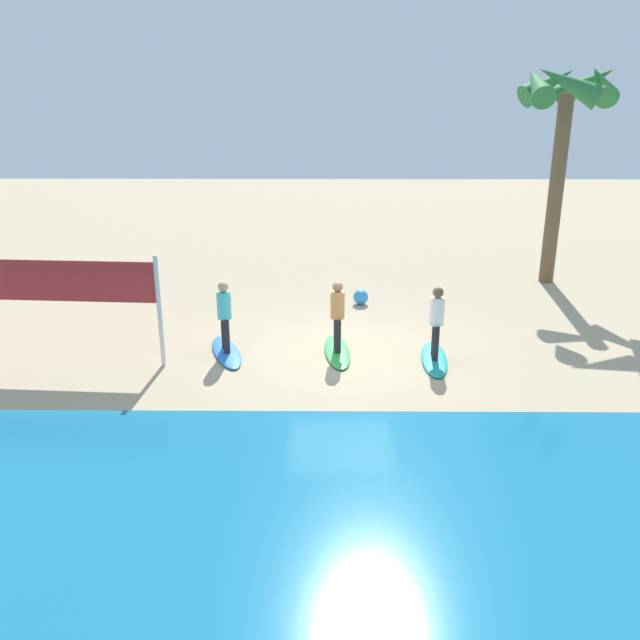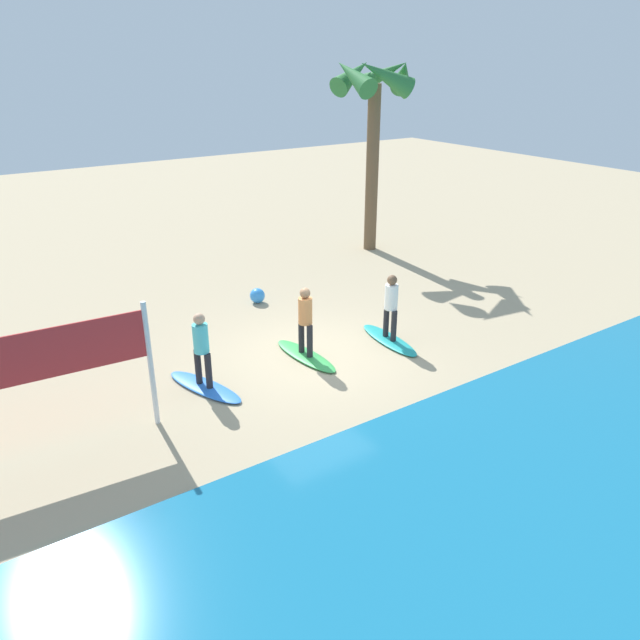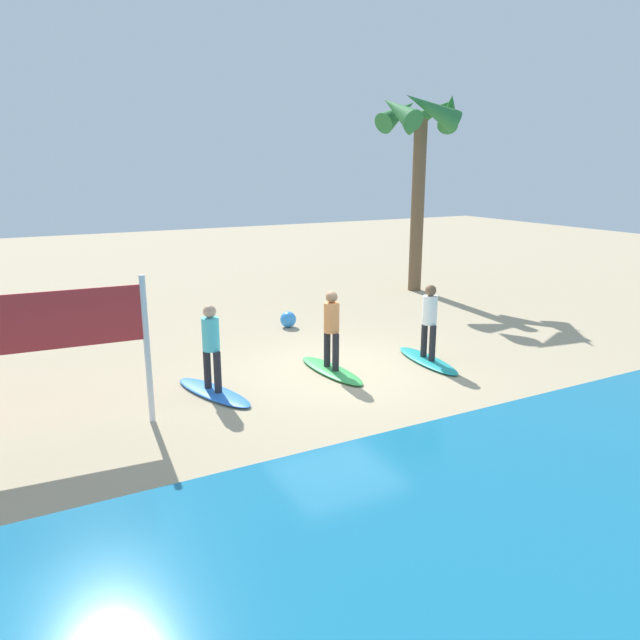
{
  "view_description": "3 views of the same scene",
  "coord_description": "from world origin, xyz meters",
  "px_view_note": "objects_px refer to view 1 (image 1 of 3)",
  "views": [
    {
      "loc": [
        0.37,
        14.41,
        5.9
      ],
      "look_at": [
        0.49,
        1.05,
        1.2
      ],
      "focal_mm": 37.86,
      "sensor_mm": 36.0,
      "label": 1
    },
    {
      "loc": [
        6.91,
        10.72,
        6.48
      ],
      "look_at": [
        -0.1,
        0.29,
        1.02
      ],
      "focal_mm": 34.24,
      "sensor_mm": 36.0,
      "label": 2
    },
    {
      "loc": [
        5.78,
        10.18,
        4.16
      ],
      "look_at": [
        0.47,
        0.17,
        1.22
      ],
      "focal_mm": 33.24,
      "sensor_mm": 36.0,
      "label": 3
    }
  ],
  "objects_px": {
    "beach_ball": "(361,297)",
    "surfboard_teal": "(434,359)",
    "surfer_teal": "(437,317)",
    "surfboard_green": "(337,352)",
    "surfer_blue": "(224,311)",
    "surfer_green": "(337,311)",
    "surfboard_blue": "(226,352)",
    "palm_tree": "(566,106)"
  },
  "relations": [
    {
      "from": "surfboard_teal",
      "to": "beach_ball",
      "type": "xyz_separation_m",
      "value": [
        1.46,
        -4.09,
        0.17
      ]
    },
    {
      "from": "surfer_teal",
      "to": "beach_ball",
      "type": "bearing_deg",
      "value": -70.39
    },
    {
      "from": "surfer_green",
      "to": "surfboard_blue",
      "type": "distance_m",
      "value": 2.74
    },
    {
      "from": "beach_ball",
      "to": "surfboard_teal",
      "type": "bearing_deg",
      "value": 109.61
    },
    {
      "from": "surfer_green",
      "to": "surfer_blue",
      "type": "height_order",
      "value": "same"
    },
    {
      "from": "surfboard_green",
      "to": "beach_ball",
      "type": "relative_size",
      "value": 4.92
    },
    {
      "from": "surfboard_blue",
      "to": "palm_tree",
      "type": "height_order",
      "value": "palm_tree"
    },
    {
      "from": "surfer_blue",
      "to": "beach_ball",
      "type": "distance_m",
      "value": 5.02
    },
    {
      "from": "surfer_green",
      "to": "palm_tree",
      "type": "xyz_separation_m",
      "value": [
        -6.68,
        -6.09,
        4.25
      ]
    },
    {
      "from": "surfboard_green",
      "to": "surfer_green",
      "type": "distance_m",
      "value": 0.99
    },
    {
      "from": "surfboard_green",
      "to": "surfer_teal",
      "type": "bearing_deg",
      "value": 74.74
    },
    {
      "from": "beach_ball",
      "to": "surfboard_blue",
      "type": "bearing_deg",
      "value": 48.49
    },
    {
      "from": "beach_ball",
      "to": "palm_tree",
      "type": "bearing_deg",
      "value": -157.91
    },
    {
      "from": "surfer_green",
      "to": "beach_ball",
      "type": "relative_size",
      "value": 3.84
    },
    {
      "from": "beach_ball",
      "to": "surfer_teal",
      "type": "bearing_deg",
      "value": 109.61
    },
    {
      "from": "surfer_teal",
      "to": "surfboard_green",
      "type": "bearing_deg",
      "value": -10.88
    },
    {
      "from": "surfer_green",
      "to": "surfboard_teal",
      "type": "bearing_deg",
      "value": 169.12
    },
    {
      "from": "surfer_blue",
      "to": "palm_tree",
      "type": "height_order",
      "value": "palm_tree"
    },
    {
      "from": "palm_tree",
      "to": "beach_ball",
      "type": "height_order",
      "value": "palm_tree"
    },
    {
      "from": "surfboard_green",
      "to": "beach_ball",
      "type": "distance_m",
      "value": 3.74
    },
    {
      "from": "palm_tree",
      "to": "beach_ball",
      "type": "xyz_separation_m",
      "value": [
        5.95,
        2.42,
        -5.07
      ]
    },
    {
      "from": "surfboard_green",
      "to": "palm_tree",
      "type": "distance_m",
      "value": 10.44
    },
    {
      "from": "surfboard_green",
      "to": "surfer_blue",
      "type": "relative_size",
      "value": 1.28
    },
    {
      "from": "surfer_teal",
      "to": "palm_tree",
      "type": "bearing_deg",
      "value": -124.67
    },
    {
      "from": "surfboard_green",
      "to": "beach_ball",
      "type": "height_order",
      "value": "beach_ball"
    },
    {
      "from": "surfer_teal",
      "to": "surfboard_green",
      "type": "xyz_separation_m",
      "value": [
        2.18,
        -0.42,
        -0.99
      ]
    },
    {
      "from": "surfer_green",
      "to": "palm_tree",
      "type": "relative_size",
      "value": 0.25
    },
    {
      "from": "surfer_blue",
      "to": "beach_ball",
      "type": "xyz_separation_m",
      "value": [
        -3.28,
        -3.71,
        -0.82
      ]
    },
    {
      "from": "surfer_green",
      "to": "surfboard_green",
      "type": "bearing_deg",
      "value": -104.04
    },
    {
      "from": "surfboard_blue",
      "to": "beach_ball",
      "type": "xyz_separation_m",
      "value": [
        -3.28,
        -3.71,
        0.17
      ]
    },
    {
      "from": "surfboard_teal",
      "to": "palm_tree",
      "type": "xyz_separation_m",
      "value": [
        -4.5,
        -6.5,
        5.24
      ]
    },
    {
      "from": "surfboard_blue",
      "to": "surfer_blue",
      "type": "bearing_deg",
      "value": -17.9
    },
    {
      "from": "surfer_blue",
      "to": "surfer_green",
      "type": "bearing_deg",
      "value": -179.18
    },
    {
      "from": "surfer_teal",
      "to": "surfboard_blue",
      "type": "xyz_separation_m",
      "value": [
        4.74,
        -0.38,
        -0.99
      ]
    },
    {
      "from": "surfboard_teal",
      "to": "surfer_blue",
      "type": "xyz_separation_m",
      "value": [
        4.74,
        -0.38,
        0.99
      ]
    },
    {
      "from": "surfer_teal",
      "to": "palm_tree",
      "type": "relative_size",
      "value": 0.25
    },
    {
      "from": "surfboard_teal",
      "to": "surfer_blue",
      "type": "bearing_deg",
      "value": -90.18
    },
    {
      "from": "palm_tree",
      "to": "surfboard_green",
      "type": "bearing_deg",
      "value": 42.35
    },
    {
      "from": "surfboard_green",
      "to": "surfer_blue",
      "type": "bearing_deg",
      "value": -93.55
    },
    {
      "from": "surfboard_teal",
      "to": "beach_ball",
      "type": "bearing_deg",
      "value": -155.97
    },
    {
      "from": "surfboard_blue",
      "to": "palm_tree",
      "type": "xyz_separation_m",
      "value": [
        -9.23,
        -6.12,
        5.24
      ]
    },
    {
      "from": "surfer_green",
      "to": "surfboard_blue",
      "type": "bearing_deg",
      "value": 0.82
    }
  ]
}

